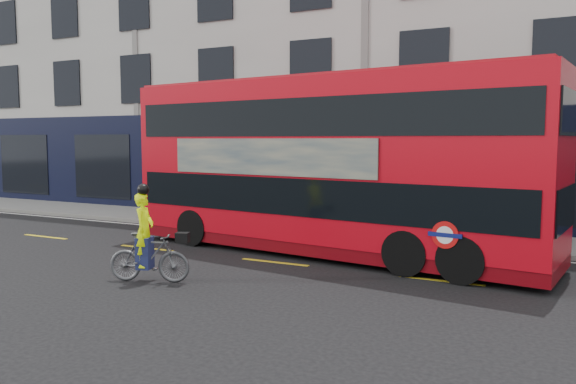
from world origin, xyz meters
The scene contains 8 objects.
ground centered at (0.00, 0.00, 0.00)m, with size 120.00×120.00×0.00m, color black.
pavement centered at (0.00, 6.50, 0.06)m, with size 60.00×3.00×0.12m, color gray.
kerb centered at (0.00, 5.00, 0.07)m, with size 60.00×0.12×0.13m, color slate.
building_terrace centered at (0.00, 12.94, 7.49)m, with size 50.00×10.07×15.00m.
road_edge_line centered at (0.00, 4.70, 0.00)m, with size 58.00×0.10×0.01m, color silver.
lane_dashes centered at (0.00, 1.50, 0.00)m, with size 58.00×0.12×0.01m, color gold, non-canonical shape.
bus centered at (0.76, 3.06, 2.34)m, with size 11.52×4.01×4.56m.
cyclist centered at (-1.49, -1.35, 0.69)m, with size 1.81×1.03×2.08m.
Camera 1 is at (6.32, -10.38, 2.99)m, focal length 35.00 mm.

